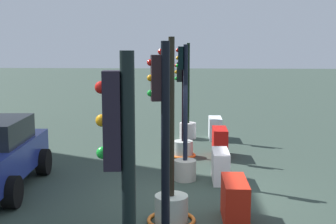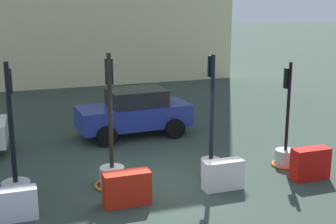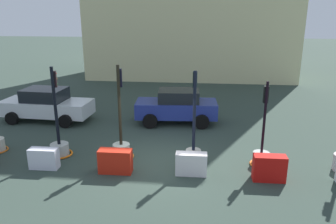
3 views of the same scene
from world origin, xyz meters
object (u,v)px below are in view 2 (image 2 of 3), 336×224
at_px(construction_barrier_1, 14,204).
at_px(construction_barrier_4, 310,164).
at_px(car_blue_estate, 134,112).
at_px(traffic_light_1, 15,180).
at_px(traffic_light_3, 211,151).
at_px(construction_barrier_2, 127,188).
at_px(traffic_light_4, 285,149).
at_px(construction_barrier_3, 223,175).
at_px(traffic_light_2, 112,166).

relative_size(construction_barrier_1, construction_barrier_4, 0.96).
xyz_separation_m(construction_barrier_4, car_blue_estate, (-3.56, 5.66, 0.41)).
height_order(traffic_light_1, construction_barrier_4, traffic_light_1).
relative_size(traffic_light_3, construction_barrier_2, 3.00).
relative_size(traffic_light_3, construction_barrier_4, 3.24).
bearing_deg(traffic_light_3, construction_barrier_1, -169.42).
relative_size(traffic_light_4, construction_barrier_3, 2.91).
relative_size(traffic_light_1, car_blue_estate, 0.85).
height_order(traffic_light_1, construction_barrier_2, traffic_light_1).
distance_m(construction_barrier_3, construction_barrier_4, 2.61).
bearing_deg(traffic_light_1, car_blue_estate, 45.97).
bearing_deg(traffic_light_2, traffic_light_1, -179.06).
relative_size(traffic_light_1, traffic_light_4, 1.11).
xyz_separation_m(traffic_light_3, construction_barrier_4, (2.57, -1.05, -0.30)).
relative_size(traffic_light_3, construction_barrier_1, 3.38).
distance_m(traffic_light_4, construction_barrier_4, 1.17).
height_order(traffic_light_2, traffic_light_4, traffic_light_2).
height_order(traffic_light_2, construction_barrier_1, traffic_light_2).
xyz_separation_m(construction_barrier_2, construction_barrier_4, (5.26, -0.02, 0.02)).
xyz_separation_m(traffic_light_2, construction_barrier_2, (0.09, -1.26, -0.16)).
distance_m(traffic_light_1, construction_barrier_3, 5.35).
bearing_deg(traffic_light_3, construction_barrier_4, -22.30).
bearing_deg(traffic_light_3, construction_barrier_2, -159.03).
relative_size(traffic_light_2, car_blue_estate, 0.88).
distance_m(traffic_light_4, car_blue_estate, 5.70).
distance_m(traffic_light_3, construction_barrier_1, 5.45).
height_order(construction_barrier_1, construction_barrier_3, construction_barrier_3).
xyz_separation_m(traffic_light_4, construction_barrier_3, (-2.53, -1.02, -0.12)).
height_order(construction_barrier_2, car_blue_estate, car_blue_estate).
bearing_deg(construction_barrier_4, traffic_light_3, 157.70).
relative_size(construction_barrier_2, construction_barrier_4, 1.08).
bearing_deg(traffic_light_4, construction_barrier_2, -167.57).
distance_m(traffic_light_2, construction_barrier_3, 2.98).
xyz_separation_m(traffic_light_4, construction_barrier_1, (-7.83, -1.11, -0.14)).
bearing_deg(traffic_light_1, construction_barrier_4, -8.95).
xyz_separation_m(traffic_light_2, car_blue_estate, (1.80, 4.38, 0.28)).
relative_size(construction_barrier_2, construction_barrier_3, 1.07).
height_order(traffic_light_2, car_blue_estate, traffic_light_2).
bearing_deg(traffic_light_1, construction_barrier_3, -11.84).
bearing_deg(construction_barrier_4, traffic_light_2, 166.62).
height_order(traffic_light_4, construction_barrier_1, traffic_light_4).
distance_m(construction_barrier_1, construction_barrier_4, 7.91).
bearing_deg(construction_barrier_1, construction_barrier_3, 0.89).
xyz_separation_m(traffic_light_4, car_blue_estate, (-3.48, 4.50, 0.34)).
xyz_separation_m(traffic_light_3, traffic_light_4, (2.49, 0.11, -0.23)).
height_order(traffic_light_3, car_blue_estate, traffic_light_3).
height_order(traffic_light_1, construction_barrier_3, traffic_light_1).
relative_size(traffic_light_2, construction_barrier_3, 3.34).
bearing_deg(construction_barrier_2, car_blue_estate, 73.21).
height_order(construction_barrier_2, construction_barrier_4, construction_barrier_4).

